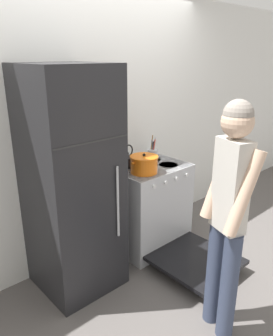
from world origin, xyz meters
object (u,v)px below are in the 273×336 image
refrigerator (72,184)px  tea_kettle (128,160)px  stove_range (150,207)px  dutch_oven_pot (144,164)px  utensil_jar (152,153)px  person (228,211)px

refrigerator → tea_kettle: (0.74, 0.15, 0.01)m
refrigerator → stove_range: size_ratio=1.44×
dutch_oven_pot → tea_kettle: tea_kettle is taller
utensil_jar → person: person is taller
refrigerator → person: refrigerator is taller
tea_kettle → utensil_jar: size_ratio=0.87×
refrigerator → utensil_jar: 1.10m
stove_range → utensil_jar: bearing=41.1°
refrigerator → person: 1.26m
dutch_oven_pot → utensil_jar: (0.36, 0.25, -0.02)m
dutch_oven_pot → person: 1.10m
refrigerator → tea_kettle: refrigerator is taller
stove_range → utensil_jar: (0.19, 0.17, 0.51)m
utensil_jar → tea_kettle: bearing=-178.9°
utensil_jar → person: (-0.60, -1.32, 0.02)m
dutch_oven_pot → utensil_jar: utensil_jar is taller
utensil_jar → refrigerator: bearing=-172.0°
stove_range → refrigerator: bearing=179.1°
dutch_oven_pot → person: (-0.24, -1.07, -0.00)m
tea_kettle → utensil_jar: (0.35, 0.01, -0.01)m
tea_kettle → person: person is taller
refrigerator → tea_kettle: bearing=11.2°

